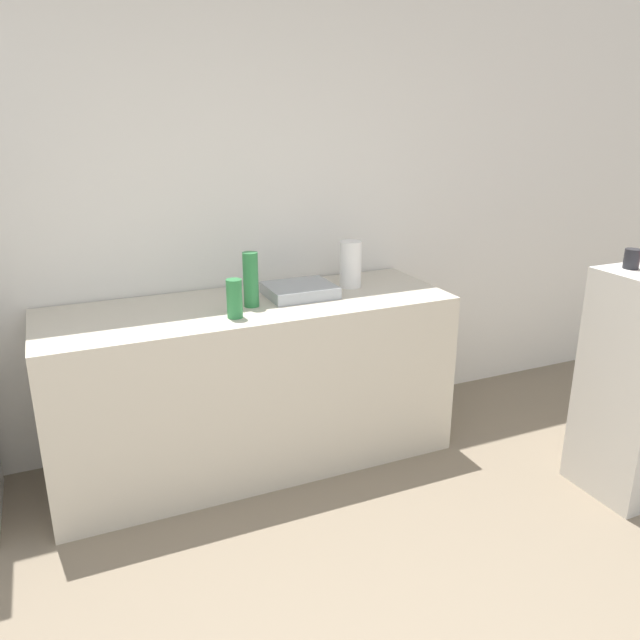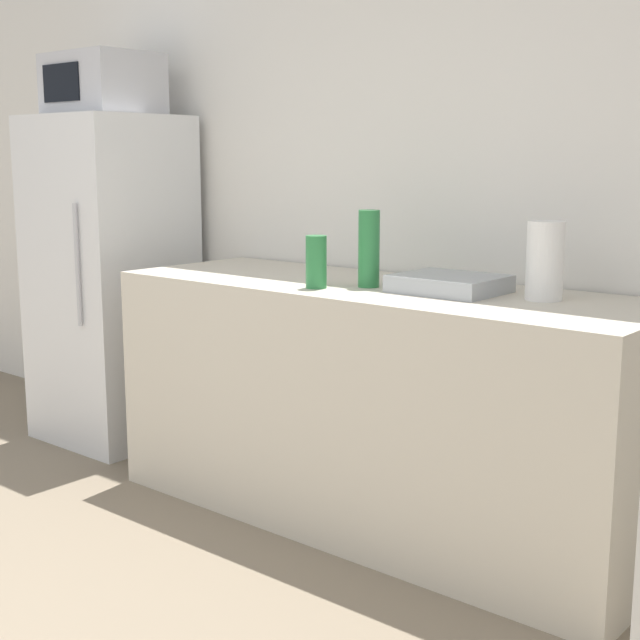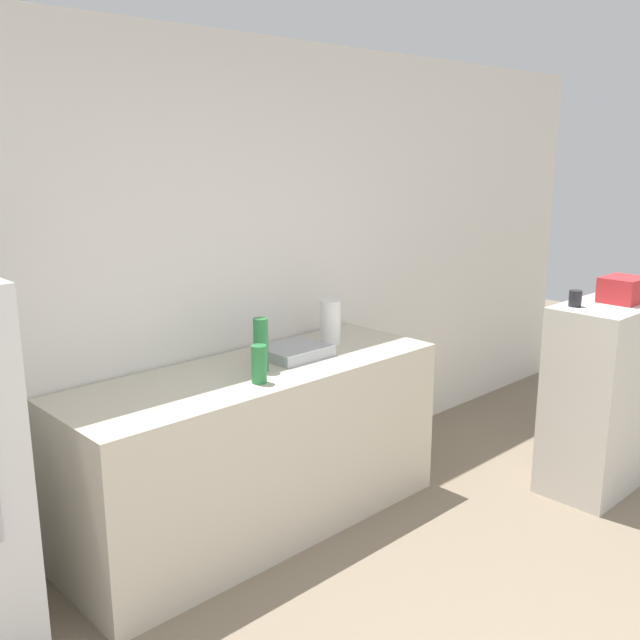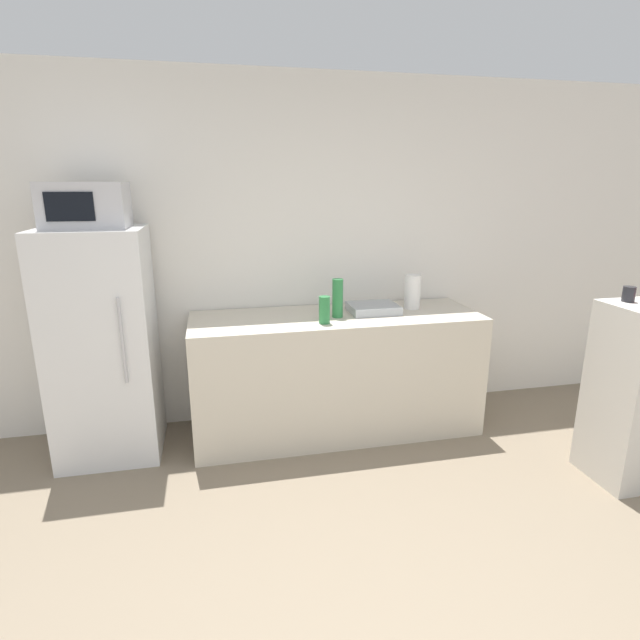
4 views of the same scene
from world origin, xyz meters
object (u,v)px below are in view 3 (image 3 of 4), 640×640
bottle_tall (261,345)px  basket (623,290)px  bottle_short (259,364)px  jar (575,298)px  paper_towel_roll (330,322)px

bottle_tall → basket: basket is taller
bottle_short → basket: basket is taller
bottle_tall → jar: (1.59, -0.87, 0.14)m
jar → bottle_short: bearing=157.1°
bottle_short → jar: bearing=-22.9°
jar → basket: bearing=-22.5°
basket → jar: (-0.32, 0.13, -0.03)m
bottle_short → jar: jar is taller
bottle_short → jar: 1.87m
bottle_tall → paper_towel_roll: bearing=11.7°
bottle_tall → basket: size_ratio=1.06×
basket → paper_towel_roll: bearing=138.8°
bottle_short → bottle_tall: bearing=48.0°
jar → paper_towel_roll: size_ratio=0.36×
paper_towel_roll → basket: bearing=-41.2°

